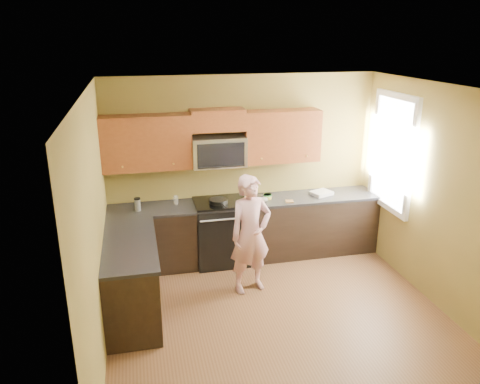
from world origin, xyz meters
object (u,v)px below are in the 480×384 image
object	(u,v)px
frying_pan	(219,203)
stove	(221,232)
woman	(251,234)
microwave	(219,165)
butter_tub	(268,199)
travel_mug	(138,211)

from	to	relation	value
frying_pan	stove	bearing A→B (deg)	47.36
woman	frying_pan	bearing A→B (deg)	94.05
microwave	frying_pan	world-z (taller)	microwave
frying_pan	microwave	bearing A→B (deg)	68.22
stove	frying_pan	distance (m)	0.48
stove	frying_pan	xyz separation A→B (m)	(-0.04, -0.06, 0.47)
stove	butter_tub	distance (m)	0.84
microwave	woman	size ratio (longest dim) A/B	0.48
woman	travel_mug	size ratio (longest dim) A/B	8.59
stove	travel_mug	bearing A→B (deg)	-178.44
stove	butter_tub	world-z (taller)	butter_tub
microwave	butter_tub	xyz separation A→B (m)	(0.71, -0.09, -0.53)
woman	microwave	bearing A→B (deg)	88.52
frying_pan	travel_mug	xyz separation A→B (m)	(-1.13, 0.03, -0.03)
woman	travel_mug	bearing A→B (deg)	134.63
stove	travel_mug	world-z (taller)	travel_mug
stove	travel_mug	distance (m)	1.25
stove	microwave	bearing A→B (deg)	90.00
stove	travel_mug	xyz separation A→B (m)	(-1.17, -0.03, 0.44)
stove	microwave	world-z (taller)	microwave
microwave	butter_tub	world-z (taller)	microwave
frying_pan	butter_tub	bearing A→B (deg)	-1.76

